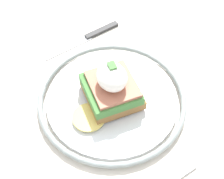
# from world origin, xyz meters

# --- Properties ---
(dining_table) EXTENTS (0.81, 0.83, 0.76)m
(dining_table) POSITION_xyz_m (0.00, 0.00, 0.63)
(dining_table) COLOR beige
(dining_table) RESTS_ON ground_plane
(plate) EXTENTS (0.26, 0.26, 0.02)m
(plate) POSITION_xyz_m (0.03, -0.01, 0.77)
(plate) COLOR silver
(plate) RESTS_ON dining_table
(sandwich) EXTENTS (0.10, 0.12, 0.08)m
(sandwich) POSITION_xyz_m (0.03, -0.01, 0.80)
(sandwich) COLOR olive
(sandwich) RESTS_ON plate
(knife) EXTENTS (0.05, 0.18, 0.01)m
(knife) POSITION_xyz_m (0.20, -0.02, 0.76)
(knife) COLOR #2D2D2D
(knife) RESTS_ON dining_table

